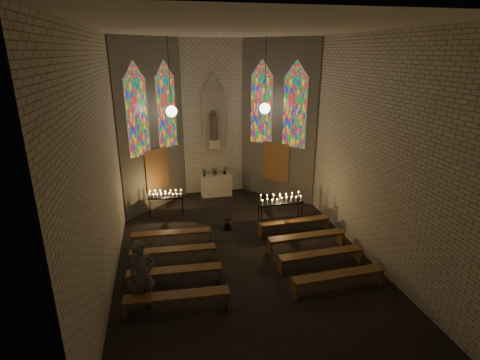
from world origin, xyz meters
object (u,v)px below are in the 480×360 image
Objects in this scene: votive_stand_left at (166,196)px; altar at (216,185)px; votive_stand_right at (281,200)px; visitor at (142,276)px; aisle_flower_pot at (227,224)px.

altar is at bearing 45.91° from votive_stand_left.
votive_stand_left is 4.68m from votive_stand_right.
altar is 0.73× the size of visitor.
altar is at bearing 47.90° from visitor.
altar is 8.30m from visitor.
altar is 0.97× the size of votive_stand_left.
votive_stand_right is (1.89, -3.85, 0.60)m from altar.
votive_stand_right is at bearing -5.85° from aisle_flower_pot.
votive_stand_left is (-2.21, 1.75, 0.65)m from aisle_flower_pot.
altar is 4.33m from votive_stand_right.
aisle_flower_pot is 0.25× the size of visitor.
votive_stand_left is 5.85m from visitor.
votive_stand_left is at bearing 152.49° from votive_stand_right.
votive_stand_right is (4.25, -1.96, 0.21)m from votive_stand_left.
visitor is (-0.74, -5.81, 0.07)m from votive_stand_left.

